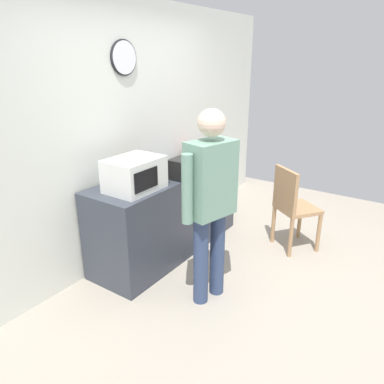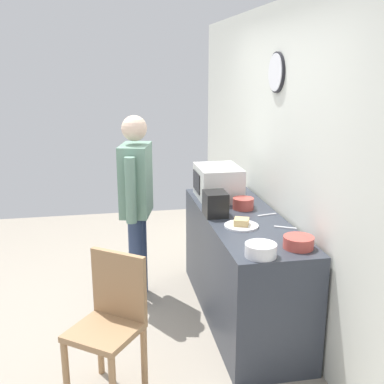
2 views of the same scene
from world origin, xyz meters
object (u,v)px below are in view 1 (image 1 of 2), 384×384
object	(u,v)px
person_standing	(210,195)
fork_utensil	(170,162)
salad_bowl	(218,154)
toaster	(181,169)
cereal_bowl	(151,172)
mixing_bowl	(194,153)
spoon_utensil	(153,169)
wooden_chair	(292,205)
microwave	(135,174)
sandwich_plate	(188,167)

from	to	relation	value
person_standing	fork_utensil	bearing A→B (deg)	52.04
salad_bowl	toaster	world-z (taller)	toaster
cereal_bowl	mixing_bowl	xyz separation A→B (m)	(0.94, 0.11, -0.01)
spoon_utensil	person_standing	size ratio (longest dim) A/B	0.10
wooden_chair	person_standing	bearing A→B (deg)	168.17
salad_bowl	cereal_bowl	size ratio (longest dim) A/B	1.15
microwave	sandwich_plate	world-z (taller)	microwave
cereal_bowl	wooden_chair	bearing A→B (deg)	-49.75
cereal_bowl	person_standing	world-z (taller)	person_standing
fork_utensil	wooden_chair	size ratio (longest dim) A/B	0.18
person_standing	spoon_utensil	bearing A→B (deg)	63.97
sandwich_plate	fork_utensil	xyz separation A→B (m)	(0.09, 0.32, -0.02)
sandwich_plate	salad_bowl	bearing A→B (deg)	-4.04
person_standing	wooden_chair	xyz separation A→B (m)	(1.28, -0.27, -0.46)
person_standing	mixing_bowl	bearing A→B (deg)	39.13
sandwich_plate	person_standing	size ratio (longest dim) A/B	0.16
person_standing	salad_bowl	bearing A→B (deg)	28.04
microwave	toaster	xyz separation A→B (m)	(0.51, -0.15, -0.05)
fork_utensil	cereal_bowl	bearing A→B (deg)	-161.92
microwave	spoon_utensil	world-z (taller)	microwave
fork_utensil	person_standing	bearing A→B (deg)	-127.96
microwave	sandwich_plate	bearing A→B (deg)	-0.91
salad_bowl	spoon_utensil	world-z (taller)	salad_bowl
salad_bowl	spoon_utensil	distance (m)	0.89
microwave	mixing_bowl	size ratio (longest dim) A/B	2.40
cereal_bowl	wooden_chair	xyz separation A→B (m)	(0.98, -1.16, -0.42)
wooden_chair	spoon_utensil	bearing A→B (deg)	120.72
toaster	spoon_utensil	size ratio (longest dim) A/B	1.29
mixing_bowl	spoon_utensil	distance (m)	0.73
salad_bowl	spoon_utensil	bearing A→B (deg)	158.09
spoon_utensil	person_standing	bearing A→B (deg)	-116.03
mixing_bowl	spoon_utensil	xyz separation A→B (m)	(-0.73, 0.03, -0.04)
cereal_bowl	spoon_utensil	bearing A→B (deg)	34.31
fork_utensil	salad_bowl	bearing A→B (deg)	-36.42
toaster	fork_utensil	world-z (taller)	toaster
spoon_utensil	wooden_chair	xyz separation A→B (m)	(0.78, -1.30, -0.38)
sandwich_plate	mixing_bowl	distance (m)	0.55
mixing_bowl	person_standing	bearing A→B (deg)	-140.87
cereal_bowl	wooden_chair	world-z (taller)	cereal_bowl
toaster	spoon_utensil	distance (m)	0.44
microwave	wooden_chair	size ratio (longest dim) A/B	0.53
salad_bowl	person_standing	bearing A→B (deg)	-151.96
mixing_bowl	wooden_chair	xyz separation A→B (m)	(0.05, -1.27, -0.41)
toaster	salad_bowl	bearing A→B (deg)	5.80
microwave	mixing_bowl	distance (m)	1.34
salad_bowl	person_standing	distance (m)	1.50
sandwich_plate	wooden_chair	size ratio (longest dim) A/B	0.28
salad_bowl	mixing_bowl	xyz separation A→B (m)	(-0.09, 0.30, -0.00)
salad_bowl	cereal_bowl	world-z (taller)	cereal_bowl
toaster	fork_utensil	bearing A→B (deg)	48.37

